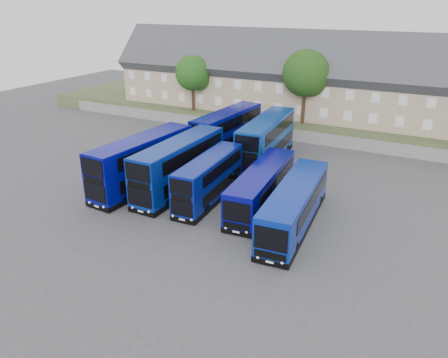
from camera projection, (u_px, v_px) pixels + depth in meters
ground at (182, 214)px, 36.66m from camera, size 120.00×120.00×0.00m
retaining_wall at (283, 133)px, 56.03m from camera, size 70.00×0.40×1.50m
earth_bank at (307, 115)px, 64.13m from camera, size 80.00×20.00×2.00m
terrace_row at (301, 80)px, 58.71m from camera, size 54.00×10.40×11.20m
dd_front_left at (143, 163)px, 41.17m from camera, size 3.72×12.37×4.85m
dd_front_mid at (179, 167)px, 40.43m from camera, size 2.87×12.06×4.78m
dd_front_right at (209, 180)px, 38.54m from camera, size 2.86×10.13×3.98m
dd_rear_left at (227, 132)px, 51.03m from camera, size 3.54×12.07×4.74m
dd_rear_right at (266, 141)px, 47.47m from camera, size 3.71×12.45×4.88m
coach_east_a at (262, 188)px, 37.76m from camera, size 3.53×12.29×3.32m
coach_east_b at (294, 207)px, 34.17m from camera, size 3.66×12.83×3.46m
tree_west at (194, 74)px, 60.43m from camera, size 4.80×4.80×7.65m
tree_mid at (307, 75)px, 53.63m from camera, size 5.76×5.76×9.18m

